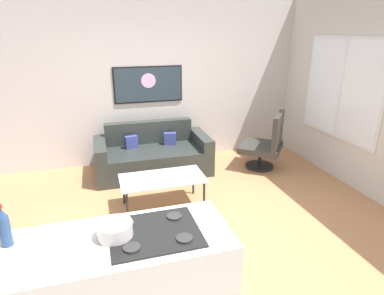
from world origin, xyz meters
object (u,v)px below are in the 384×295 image
at_px(soda_bottle, 4,227).
at_px(mixing_bowl, 115,230).
at_px(armchair, 266,144).
at_px(wall_painting, 148,84).
at_px(couch, 153,156).
at_px(coffee_table, 163,180).

relative_size(soda_bottle, mixing_bowl, 1.25).
distance_m(armchair, wall_painting, 2.21).
bearing_deg(mixing_bowl, armchair, 45.60).
bearing_deg(armchair, couch, 167.63).
bearing_deg(mixing_bowl, soda_bottle, 170.28).
xyz_separation_m(armchair, mixing_bowl, (-2.63, -2.68, 0.55)).
height_order(mixing_bowl, wall_painting, wall_painting).
bearing_deg(wall_painting, mixing_bowl, -103.16).
relative_size(couch, mixing_bowl, 7.87).
bearing_deg(mixing_bowl, coffee_table, 69.84).
height_order(soda_bottle, wall_painting, wall_painting).
bearing_deg(coffee_table, mixing_bowl, -110.16).
xyz_separation_m(soda_bottle, wall_painting, (1.52, 3.53, 0.29)).
bearing_deg(armchair, wall_painting, 151.58).
bearing_deg(soda_bottle, couch, 64.05).
xyz_separation_m(coffee_table, wall_painting, (0.15, 1.74, 0.96)).
relative_size(coffee_table, mixing_bowl, 4.69).
xyz_separation_m(couch, armchair, (1.84, -0.40, 0.17)).
bearing_deg(couch, armchair, -12.37).
bearing_deg(wall_painting, soda_bottle, -113.27).
relative_size(couch, wall_painting, 1.57).
distance_m(couch, mixing_bowl, 3.26).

